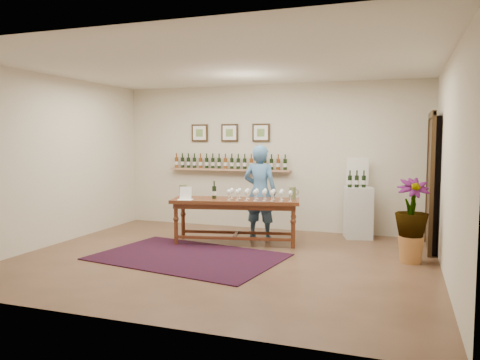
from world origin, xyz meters
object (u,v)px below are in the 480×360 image
(potted_plant, at_px, (412,220))
(person, at_px, (260,192))
(tasting_table, at_px, (236,206))
(display_pedestal, at_px, (358,212))

(potted_plant, relative_size, person, 0.63)
(tasting_table, bearing_deg, potted_plant, -19.12)
(tasting_table, relative_size, person, 1.34)
(tasting_table, height_order, potted_plant, potted_plant)
(potted_plant, distance_m, person, 2.66)
(display_pedestal, height_order, potted_plant, potted_plant)
(tasting_table, relative_size, potted_plant, 2.14)
(tasting_table, xyz_separation_m, person, (0.27, 0.53, 0.19))
(display_pedestal, xyz_separation_m, potted_plant, (0.87, -1.48, 0.15))
(potted_plant, height_order, person, person)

